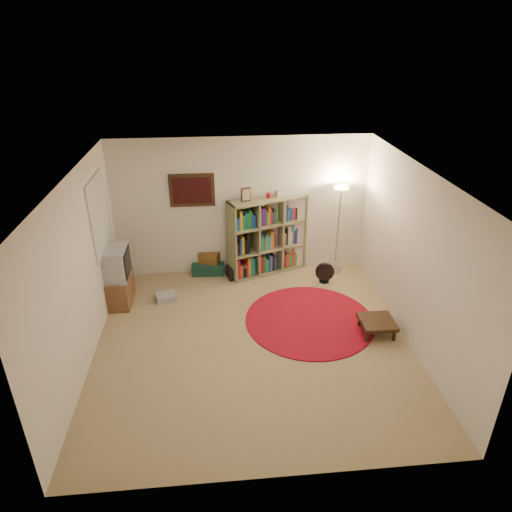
{
  "coord_description": "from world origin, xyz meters",
  "views": [
    {
      "loc": [
        -0.48,
        -5.36,
        4.1
      ],
      "look_at": [
        0.1,
        0.6,
        1.1
      ],
      "focal_mm": 32.0,
      "sensor_mm": 36.0,
      "label": 1
    }
  ],
  "objects_px": {
    "side_table": "(377,322)",
    "bookshelf": "(266,237)",
    "floor_lamp": "(340,200)",
    "suitcase": "(208,268)",
    "tv_stand": "(115,277)",
    "floor_fan": "(325,273)"
  },
  "relations": [
    {
      "from": "bookshelf",
      "to": "floor_lamp",
      "type": "relative_size",
      "value": 1.02
    },
    {
      "from": "floor_lamp",
      "to": "side_table",
      "type": "bearing_deg",
      "value": -86.31
    },
    {
      "from": "tv_stand",
      "to": "suitcase",
      "type": "xyz_separation_m",
      "value": [
        1.5,
        0.91,
        -0.38
      ]
    },
    {
      "from": "floor_fan",
      "to": "tv_stand",
      "type": "bearing_deg",
      "value": -165.58
    },
    {
      "from": "floor_lamp",
      "to": "side_table",
      "type": "distance_m",
      "value": 2.33
    },
    {
      "from": "floor_fan",
      "to": "side_table",
      "type": "distance_m",
      "value": 1.64
    },
    {
      "from": "bookshelf",
      "to": "tv_stand",
      "type": "bearing_deg",
      "value": 177.96
    },
    {
      "from": "bookshelf",
      "to": "floor_lamp",
      "type": "bearing_deg",
      "value": -26.43
    },
    {
      "from": "side_table",
      "to": "tv_stand",
      "type": "bearing_deg",
      "value": 162.63
    },
    {
      "from": "bookshelf",
      "to": "tv_stand",
      "type": "height_order",
      "value": "bookshelf"
    },
    {
      "from": "bookshelf",
      "to": "side_table",
      "type": "bearing_deg",
      "value": -76.87
    },
    {
      "from": "side_table",
      "to": "bookshelf",
      "type": "bearing_deg",
      "value": 123.84
    },
    {
      "from": "bookshelf",
      "to": "floor_lamp",
      "type": "height_order",
      "value": "bookshelf"
    },
    {
      "from": "floor_lamp",
      "to": "suitcase",
      "type": "bearing_deg",
      "value": 175.98
    },
    {
      "from": "floor_fan",
      "to": "suitcase",
      "type": "height_order",
      "value": "floor_fan"
    },
    {
      "from": "bookshelf",
      "to": "floor_fan",
      "type": "xyz_separation_m",
      "value": [
        1.0,
        -0.54,
        -0.5
      ]
    },
    {
      "from": "bookshelf",
      "to": "suitcase",
      "type": "distance_m",
      "value": 1.23
    },
    {
      "from": "tv_stand",
      "to": "floor_fan",
      "type": "bearing_deg",
      "value": 5.83
    },
    {
      "from": "tv_stand",
      "to": "suitcase",
      "type": "distance_m",
      "value": 1.79
    },
    {
      "from": "tv_stand",
      "to": "suitcase",
      "type": "height_order",
      "value": "tv_stand"
    },
    {
      "from": "suitcase",
      "to": "floor_fan",
      "type": "bearing_deg",
      "value": -12.71
    },
    {
      "from": "bookshelf",
      "to": "floor_lamp",
      "type": "xyz_separation_m",
      "value": [
        1.29,
        -0.13,
        0.7
      ]
    }
  ]
}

